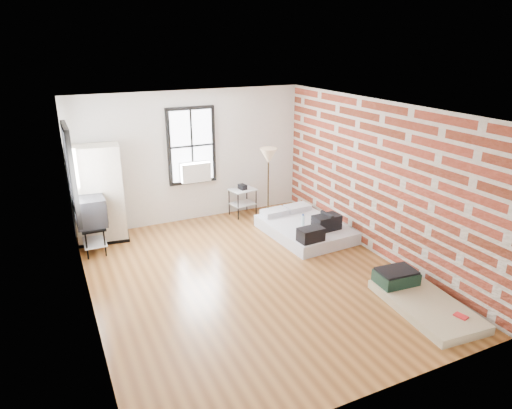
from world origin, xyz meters
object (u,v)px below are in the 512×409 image
tv_stand (91,213)px  side_table (243,194)px  floor_lamp (268,160)px  wardrobe (99,195)px  mattress_main (306,228)px  mattress_bare (419,298)px

tv_stand → side_table: bearing=9.9°
floor_lamp → tv_stand: size_ratio=1.56×
wardrobe → mattress_main: bearing=-15.4°
mattress_bare → tv_stand: (-4.16, 4.02, 0.65)m
floor_lamp → wardrobe: bearing=169.1°
mattress_bare → tv_stand: tv_stand is taller
mattress_main → wardrobe: wardrobe is taller
wardrobe → tv_stand: wardrobe is taller
mattress_bare → floor_lamp: (-0.61, 3.83, 1.31)m
mattress_main → mattress_bare: 2.95m
mattress_main → tv_stand: size_ratio=1.82×
mattress_main → floor_lamp: 1.59m
mattress_bare → mattress_main: bearing=98.5°
side_table → floor_lamp: (0.28, -0.71, 0.93)m
mattress_bare → side_table: side_table is taller
side_table → tv_stand: tv_stand is taller
mattress_main → mattress_bare: size_ratio=1.10×
mattress_bare → wardrobe: (-3.94, 4.47, 0.84)m
mattress_main → side_table: size_ratio=2.67×
mattress_main → wardrobe: size_ratio=1.01×
mattress_main → floor_lamp: size_ratio=1.16×
side_table → floor_lamp: 1.20m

